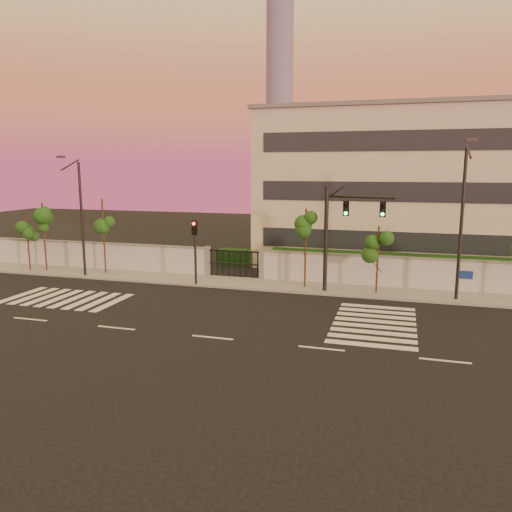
{
  "coord_description": "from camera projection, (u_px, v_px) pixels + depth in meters",
  "views": [
    {
      "loc": [
        8.01,
        -20.37,
        7.66
      ],
      "look_at": [
        0.32,
        6.0,
        2.79
      ],
      "focal_mm": 35.0,
      "sensor_mm": 36.0,
      "label": 1
    }
  ],
  "objects": [
    {
      "name": "road_markings",
      "position": [
        210.0,
        312.0,
        26.78
      ],
      "size": [
        57.0,
        7.62,
        0.02
      ],
      "color": "silver",
      "rests_on": "ground"
    },
    {
      "name": "traffic_signal_secondary",
      "position": [
        195.0,
        244.0,
        32.25
      ],
      "size": [
        0.35,
        0.34,
        4.44
      ],
      "rotation": [
        0.0,
        0.0,
        -0.28
      ],
      "color": "black",
      "rests_on": "ground"
    },
    {
      "name": "street_tree_e",
      "position": [
        379.0,
        244.0,
        29.94
      ],
      "size": [
        1.51,
        1.2,
        4.23
      ],
      "color": "#382314",
      "rests_on": "ground"
    },
    {
      "name": "streetlight_east",
      "position": [
        462.0,
        217.0,
        27.92
      ],
      "size": [
        0.55,
        2.2,
        9.16
      ],
      "color": "black",
      "rests_on": "ground"
    },
    {
      "name": "distant_skyscraper",
      "position": [
        280.0,
        75.0,
        294.57
      ],
      "size": [
        16.0,
        16.0,
        118.0
      ],
      "color": "slate",
      "rests_on": "ground"
    },
    {
      "name": "streetlight_west",
      "position": [
        80.0,
        213.0,
        34.48
      ],
      "size": [
        0.5,
        2.03,
        8.44
      ],
      "color": "black",
      "rests_on": "ground"
    },
    {
      "name": "sidewalk",
      "position": [
        270.0,
        285.0,
        32.71
      ],
      "size": [
        60.0,
        3.0,
        0.15
      ],
      "primitive_type": "cube",
      "color": "gray",
      "rests_on": "ground"
    },
    {
      "name": "traffic_signal_main",
      "position": [
        340.0,
        227.0,
        30.03
      ],
      "size": [
        4.12,
        1.26,
        6.6
      ],
      "rotation": [
        0.0,
        0.0,
        -0.27
      ],
      "color": "black",
      "rests_on": "ground"
    },
    {
      "name": "perimeter_wall",
      "position": [
        278.0,
        266.0,
        33.92
      ],
      "size": [
        60.0,
        0.36,
        2.2
      ],
      "color": "#AFB1B6",
      "rests_on": "ground"
    },
    {
      "name": "hedge_row",
      "position": [
        301.0,
        263.0,
        36.26
      ],
      "size": [
        41.0,
        4.25,
        1.8
      ],
      "color": "black",
      "rests_on": "ground"
    },
    {
      "name": "street_tree_a",
      "position": [
        28.0,
        231.0,
        36.75
      ],
      "size": [
        1.43,
        1.14,
        4.15
      ],
      "color": "#382314",
      "rests_on": "ground"
    },
    {
      "name": "institutional_building",
      "position": [
        415.0,
        187.0,
        40.03
      ],
      "size": [
        24.4,
        12.4,
        12.25
      ],
      "color": "beige",
      "rests_on": "ground"
    },
    {
      "name": "ground",
      "position": [
        213.0,
        338.0,
        22.79
      ],
      "size": [
        120.0,
        120.0,
        0.0
      ],
      "primitive_type": "plane",
      "color": "black",
      "rests_on": "ground"
    },
    {
      "name": "street_tree_d",
      "position": [
        306.0,
        230.0,
        31.34
      ],
      "size": [
        1.5,
        1.2,
        5.14
      ],
      "color": "#382314",
      "rests_on": "ground"
    },
    {
      "name": "street_tree_b",
      "position": [
        44.0,
        221.0,
        36.55
      ],
      "size": [
        1.55,
        1.24,
        5.15
      ],
      "color": "#382314",
      "rests_on": "ground"
    },
    {
      "name": "street_tree_c",
      "position": [
        103.0,
        219.0,
        35.57
      ],
      "size": [
        1.45,
        1.15,
        5.49
      ],
      "color": "#382314",
      "rests_on": "ground"
    }
  ]
}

